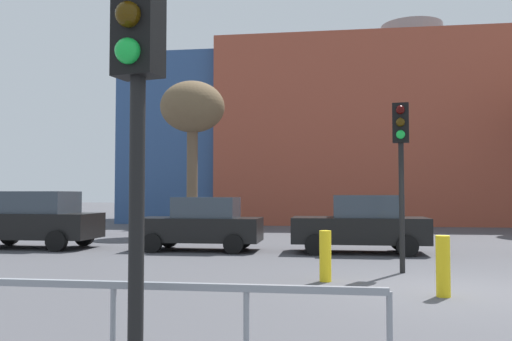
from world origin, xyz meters
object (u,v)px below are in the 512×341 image
bare_tree_0 (193,111)px  bollard_yellow_0 (443,266)px  parked_car_1 (201,224)px  parked_car_0 (34,220)px  parked_car_2 (361,224)px  traffic_light_near_left (136,82)px  bollard_yellow_1 (325,256)px  traffic_light_island (401,148)px

bare_tree_0 → bollard_yellow_0: size_ratio=6.40×
parked_car_1 → parked_car_0: bearing=0.0°
parked_car_2 → bollard_yellow_0: size_ratio=3.83×
parked_car_1 → traffic_light_near_left: 12.89m
bare_tree_0 → bollard_yellow_1: size_ratio=6.55×
parked_car_2 → bare_tree_0: bare_tree_0 is taller
parked_car_1 → bollard_yellow_1: parked_car_1 is taller
parked_car_0 → parked_car_2: 10.60m
parked_car_0 → parked_car_2: bearing=-180.0°
parked_car_0 → bollard_yellow_1: bearing=150.3°
parked_car_0 → bare_tree_0: size_ratio=0.64×
traffic_light_near_left → traffic_light_island: (3.07, 8.46, 0.19)m
traffic_light_near_left → bollard_yellow_0: (3.39, 5.69, -2.11)m
parked_car_1 → traffic_light_island: traffic_light_island is taller
parked_car_0 → parked_car_1: (5.65, 0.00, -0.09)m
traffic_light_island → traffic_light_near_left: bearing=-10.3°
bollard_yellow_1 → bollard_yellow_0: bearing=-33.6°
traffic_light_near_left → bollard_yellow_1: 7.48m
parked_car_0 → bare_tree_0: (3.72, 6.16, 4.48)m
traffic_light_island → parked_car_1: bearing=-116.1°
traffic_light_near_left → traffic_light_island: bearing=172.6°
parked_car_2 → traffic_light_island: size_ratio=1.05×
parked_car_1 → parked_car_2: (4.95, 0.00, 0.03)m
parked_car_1 → traffic_light_island: bearing=144.3°
traffic_light_island → bollard_yellow_0: bearing=16.4°
traffic_light_island → bollard_yellow_0: traffic_light_island is taller
parked_car_1 → traffic_light_near_left: (2.56, -12.51, 1.80)m
parked_car_2 → bollard_yellow_0: (1.01, -6.82, -0.34)m
parked_car_0 → bollard_yellow_0: 13.46m
parked_car_1 → bare_tree_0: bare_tree_0 is taller
parked_car_2 → traffic_light_near_left: bearing=79.2°
parked_car_0 → traffic_light_near_left: size_ratio=1.20×
traffic_light_island → bollard_yellow_1: bearing=-40.4°
traffic_light_island → bollard_yellow_0: (0.33, -2.77, -2.30)m
traffic_light_near_left → bollard_yellow_1: (1.37, 7.04, -2.12)m
parked_car_1 → traffic_light_near_left: size_ratio=1.08×
traffic_light_island → bollard_yellow_1: size_ratio=3.74×
parked_car_1 → traffic_light_island: size_ratio=1.01×
parked_car_2 → bollard_yellow_1: bearing=79.4°
parked_car_2 → bare_tree_0: 10.29m
parked_car_2 → bare_tree_0: size_ratio=0.60×
traffic_light_island → parked_car_2: bearing=-160.9°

